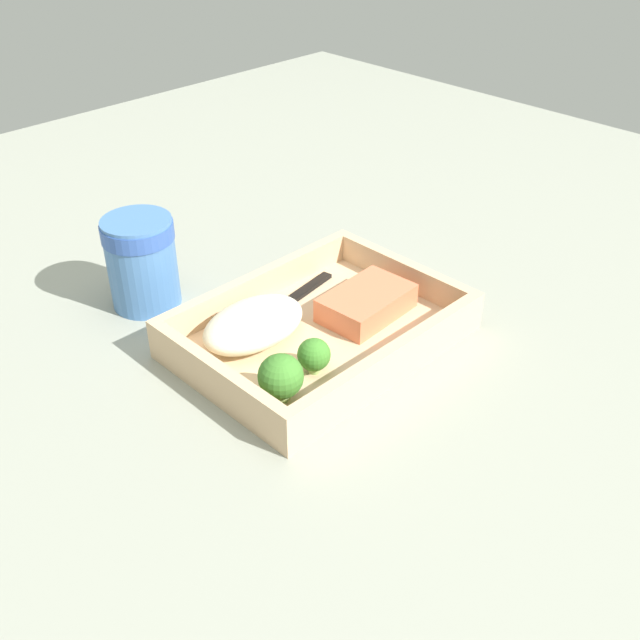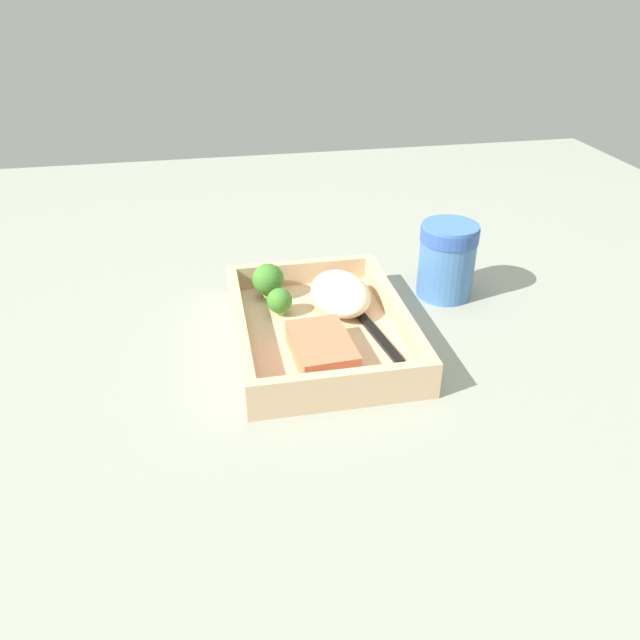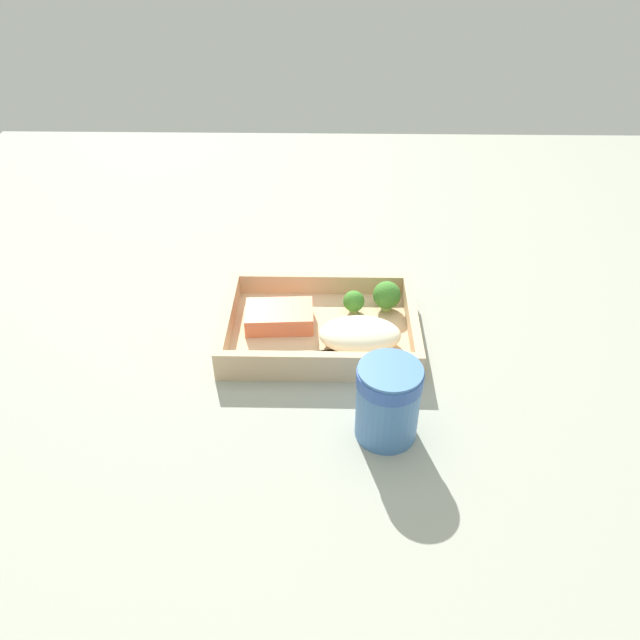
% 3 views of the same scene
% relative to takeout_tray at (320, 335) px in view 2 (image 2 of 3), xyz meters
% --- Properties ---
extents(ground_plane, '(1.60, 1.60, 0.02)m').
position_rel_takeout_tray_xyz_m(ground_plane, '(0.00, 0.00, -0.02)').
color(ground_plane, gray).
extents(takeout_tray, '(0.27, 0.20, 0.01)m').
position_rel_takeout_tray_xyz_m(takeout_tray, '(0.00, 0.00, 0.00)').
color(takeout_tray, '#D1AC84').
rests_on(takeout_tray, ground_plane).
extents(tray_rim, '(0.27, 0.20, 0.03)m').
position_rel_takeout_tray_xyz_m(tray_rim, '(0.00, 0.00, 0.02)').
color(tray_rim, '#D1AC84').
rests_on(tray_rim, takeout_tray).
extents(salmon_fillet, '(0.10, 0.07, 0.03)m').
position_rel_takeout_tray_xyz_m(salmon_fillet, '(-0.06, 0.01, 0.02)').
color(salmon_fillet, '#E3724D').
rests_on(salmon_fillet, takeout_tray).
extents(mashed_potatoes, '(0.11, 0.07, 0.04)m').
position_rel_takeout_tray_xyz_m(mashed_potatoes, '(0.05, -0.04, 0.02)').
color(mashed_potatoes, '#EFE7C3').
rests_on(mashed_potatoes, takeout_tray).
extents(broccoli_floret_1, '(0.03, 0.03, 0.03)m').
position_rel_takeout_tray_xyz_m(broccoli_floret_1, '(0.05, 0.04, 0.02)').
color(broccoli_floret_1, '#8BA95C').
rests_on(broccoli_floret_1, takeout_tray).
extents(broccoli_floret_2, '(0.04, 0.04, 0.05)m').
position_rel_takeout_tray_xyz_m(broccoli_floret_2, '(0.10, 0.05, 0.03)').
color(broccoli_floret_2, '#89AD5A').
rests_on(broccoli_floret_2, takeout_tray).
extents(fork, '(0.16, 0.04, 0.00)m').
position_rel_takeout_tray_xyz_m(fork, '(0.00, -0.06, 0.01)').
color(fork, black).
rests_on(fork, takeout_tray).
extents(paper_cup, '(0.08, 0.08, 0.10)m').
position_rel_takeout_tray_xyz_m(paper_cup, '(0.08, -0.18, 0.05)').
color(paper_cup, '#4473AF').
rests_on(paper_cup, ground_plane).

